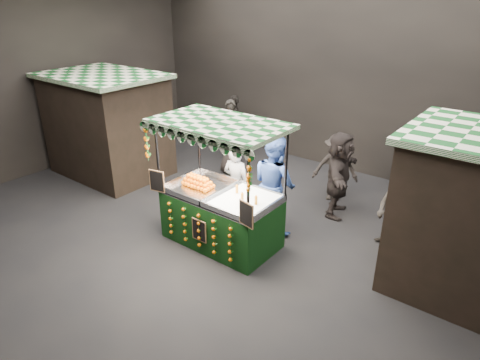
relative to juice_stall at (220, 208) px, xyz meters
The scene contains 13 objects.
ground 0.76m from the juice_stall, 143.93° to the right, with size 12.00×12.00×0.00m, color black.
market_hall 2.64m from the juice_stall, 143.93° to the right, with size 12.10×10.10×5.05m.
neighbour_stall_left 4.66m from the juice_stall, 168.77° to the left, with size 3.00×2.20×2.60m.
juice_stall is the anchor object (origin of this frame).
vendor_grey 0.87m from the juice_stall, 107.88° to the left, with size 0.64×0.44×1.69m.
vendor_blue 1.20m from the juice_stall, 65.34° to the left, with size 1.17×1.06×1.98m.
shopper_0 4.31m from the juice_stall, 126.37° to the left, with size 0.75×0.62×1.76m.
shopper_1 3.19m from the juice_stall, 32.23° to the left, with size 1.01×0.96×1.66m.
shopper_2 5.03m from the juice_stall, 125.55° to the left, with size 1.02×1.00×1.72m.
shopper_3 3.14m from the juice_stall, 74.05° to the left, with size 1.17×0.94×1.57m.
shopper_4 3.41m from the juice_stall, 125.28° to the left, with size 0.88×0.67×1.62m.
shopper_5 2.70m from the juice_stall, 62.95° to the left, with size 1.02×1.80×1.85m.
shopper_6 4.95m from the juice_stall, 65.43° to the left, with size 0.50×0.66×1.64m.
Camera 1 is at (4.67, -5.15, 4.42)m, focal length 31.44 mm.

